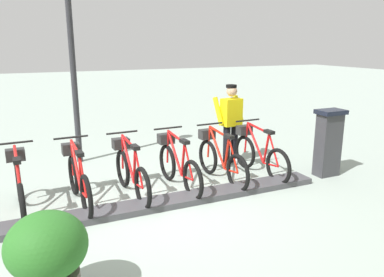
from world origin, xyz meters
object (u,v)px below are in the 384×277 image
object	(u,v)px
bike_docked_1	(220,158)
planter_bush	(48,256)
bike_docked_2	(177,164)
bike_docked_4	(78,178)
bike_docked_0	(258,153)
worker_near_rack	(231,121)
bike_docked_3	(130,171)
bike_docked_5	(20,186)
lamp_post	(71,36)
payment_kiosk	(328,142)

from	to	relation	value
bike_docked_1	planter_bush	distance (m)	3.93
bike_docked_2	bike_docked_4	distance (m)	1.68
bike_docked_0	worker_near_rack	size ratio (longest dim) A/B	1.04
bike_docked_0	bike_docked_2	xyz separation A→B (m)	(0.00, 1.68, 0.00)
planter_bush	bike_docked_4	bearing A→B (deg)	-14.32
bike_docked_3	bike_docked_5	distance (m)	1.68
bike_docked_5	worker_near_rack	xyz separation A→B (m)	(0.85, -4.07, 0.48)
lamp_post	bike_docked_2	bearing A→B (deg)	-149.39
payment_kiosk	bike_docked_2	xyz separation A→B (m)	(0.57, 2.86, -0.24)
payment_kiosk	bike_docked_3	xyz separation A→B (m)	(0.57, 3.70, -0.24)
payment_kiosk	worker_near_rack	size ratio (longest dim) A/B	0.77
bike_docked_2	bike_docked_3	xyz separation A→B (m)	(0.00, 0.84, 0.00)
worker_near_rack	planter_bush	size ratio (longest dim) A/B	1.71
bike_docked_5	worker_near_rack	world-z (taller)	worker_near_rack
worker_near_rack	bike_docked_4	bearing A→B (deg)	104.82
bike_docked_0	bike_docked_1	distance (m)	0.84
bike_docked_3	bike_docked_4	bearing A→B (deg)	90.00
payment_kiosk	planter_bush	distance (m)	5.45
bike_docked_5	bike_docked_2	bearing A→B (deg)	-90.00
worker_near_rack	payment_kiosk	bearing A→B (deg)	-137.49
planter_bush	bike_docked_0	bearing A→B (deg)	-59.08
bike_docked_1	bike_docked_2	distance (m)	0.84
bike_docked_2	planter_bush	distance (m)	3.30
bike_docked_2	worker_near_rack	bearing A→B (deg)	-61.13
bike_docked_5	bike_docked_4	bearing A→B (deg)	-90.00
bike_docked_1	payment_kiosk	bearing A→B (deg)	-105.82
bike_docked_2	bike_docked_0	bearing A→B (deg)	-90.00
bike_docked_3	bike_docked_2	bearing A→B (deg)	-90.00
bike_docked_1	lamp_post	size ratio (longest dim) A/B	0.43
lamp_post	bike_docked_1	bearing A→B (deg)	-136.14
bike_docked_1	bike_docked_3	world-z (taller)	same
bike_docked_2	lamp_post	world-z (taller)	lamp_post
worker_near_rack	bike_docked_0	bearing A→B (deg)	-171.37
lamp_post	bike_docked_4	bearing A→B (deg)	171.61
bike_docked_5	planter_bush	distance (m)	2.39
planter_bush	payment_kiosk	bearing A→B (deg)	-70.67
bike_docked_1	bike_docked_5	bearing A→B (deg)	90.00
bike_docked_3	planter_bush	bearing A→B (deg)	148.66
bike_docked_1	bike_docked_4	size ratio (longest dim) A/B	1.00
bike_docked_0	bike_docked_3	bearing A→B (deg)	90.00
bike_docked_0	bike_docked_2	distance (m)	1.68
payment_kiosk	bike_docked_3	bearing A→B (deg)	81.21
bike_docked_4	planter_bush	distance (m)	2.45
bike_docked_1	bike_docked_5	xyz separation A→B (m)	(0.00, 3.36, 0.00)
bike_docked_4	bike_docked_5	bearing A→B (deg)	90.00
bike_docked_3	bike_docked_4	size ratio (longest dim) A/B	1.00
bike_docked_4	planter_bush	world-z (taller)	bike_docked_4
bike_docked_3	bike_docked_5	xyz separation A→B (m)	(0.00, 1.68, 0.00)
bike_docked_4	worker_near_rack	xyz separation A→B (m)	(0.85, -3.23, 0.48)
bike_docked_4	lamp_post	size ratio (longest dim) A/B	0.43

